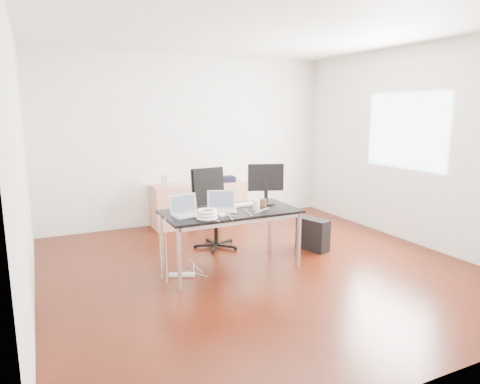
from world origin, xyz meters
name	(u,v)px	position (x,y,z in m)	size (l,w,h in m)	color
room_shell	(263,153)	(0.04, 0.00, 1.40)	(5.00, 5.00, 5.00)	#340F05
desk	(230,215)	(-0.34, 0.12, 0.68)	(1.60, 0.80, 0.73)	black
office_chair	(213,204)	(-0.18, 1.04, 0.61)	(0.51, 0.53, 1.08)	black
filing_cabinet_left	(169,207)	(-0.49, 2.23, 0.35)	(0.50, 0.50, 0.70)	#B5785A
filing_cabinet_right	(228,201)	(0.58, 2.23, 0.35)	(0.50, 0.50, 0.70)	#B5785A
pc_tower	(313,234)	(0.99, 0.29, 0.22)	(0.20, 0.45, 0.44)	black
wastebasket	(187,217)	(-0.18, 2.25, 0.14)	(0.24, 0.24, 0.28)	black
power_strip	(182,275)	(-0.95, 0.14, 0.02)	(0.30, 0.06, 0.04)	white
laptop_left	(187,211)	(-0.88, 0.11, 0.79)	(0.36, 0.30, 0.23)	silver
laptop_right	(222,206)	(-0.43, 0.14, 0.79)	(0.40, 0.35, 0.23)	silver
monitor	(266,182)	(0.22, 0.26, 1.01)	(0.44, 0.26, 0.51)	black
keyboard	(239,205)	(-0.13, 0.30, 0.74)	(0.44, 0.14, 0.02)	white
cup_white	(256,205)	(-0.04, 0.02, 0.79)	(0.08, 0.08, 0.12)	white
cup_brown	(263,203)	(0.11, 0.12, 0.78)	(0.08, 0.08, 0.10)	brown
cable_coil	(207,214)	(-0.73, -0.15, 0.78)	(0.24, 0.24, 0.11)	white
power_adapter	(221,215)	(-0.53, -0.08, 0.74)	(0.07, 0.07, 0.03)	white
speaker	(164,181)	(-0.56, 2.17, 0.79)	(0.09, 0.08, 0.18)	#9E9E9E
navy_garment	(226,179)	(0.51, 2.19, 0.74)	(0.30, 0.24, 0.09)	black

